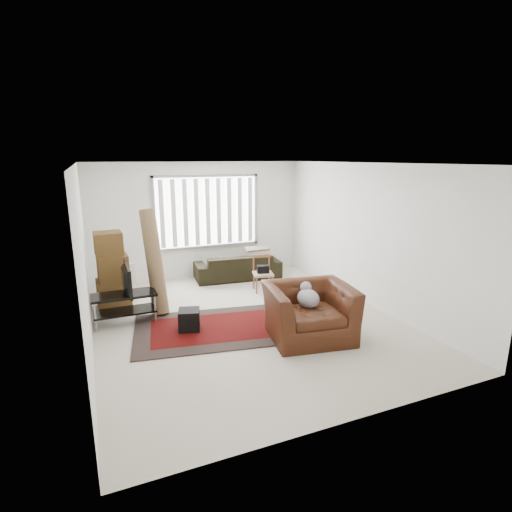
{
  "coord_description": "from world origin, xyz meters",
  "views": [
    {
      "loc": [
        -2.37,
        -6.09,
        2.8
      ],
      "look_at": [
        0.36,
        0.4,
        1.05
      ],
      "focal_mm": 28.0,
      "sensor_mm": 36.0,
      "label": 1
    }
  ],
  "objects_px": {
    "tv_stand": "(124,302)",
    "armchair": "(309,308)",
    "sofa": "(238,263)",
    "moving_boxes": "(112,273)",
    "side_chair": "(263,272)"
  },
  "relations": [
    {
      "from": "tv_stand",
      "to": "moving_boxes",
      "type": "xyz_separation_m",
      "value": [
        -0.12,
        0.9,
        0.29
      ]
    },
    {
      "from": "moving_boxes",
      "to": "side_chair",
      "type": "distance_m",
      "value": 3.03
    },
    {
      "from": "sofa",
      "to": "armchair",
      "type": "xyz_separation_m",
      "value": [
        -0.06,
        -3.44,
        0.11
      ]
    },
    {
      "from": "sofa",
      "to": "armchair",
      "type": "relative_size",
      "value": 1.35
    },
    {
      "from": "tv_stand",
      "to": "armchair",
      "type": "xyz_separation_m",
      "value": [
        2.64,
        -1.71,
        0.1
      ]
    },
    {
      "from": "tv_stand",
      "to": "sofa",
      "type": "height_order",
      "value": "sofa"
    },
    {
      "from": "tv_stand",
      "to": "moving_boxes",
      "type": "distance_m",
      "value": 0.95
    },
    {
      "from": "moving_boxes",
      "to": "sofa",
      "type": "height_order",
      "value": "moving_boxes"
    },
    {
      "from": "tv_stand",
      "to": "sofa",
      "type": "xyz_separation_m",
      "value": [
        2.7,
        1.72,
        -0.0
      ]
    },
    {
      "from": "side_chair",
      "to": "sofa",
      "type": "bearing_deg",
      "value": 112.58
    },
    {
      "from": "tv_stand",
      "to": "armchair",
      "type": "relative_size",
      "value": 0.72
    },
    {
      "from": "side_chair",
      "to": "armchair",
      "type": "height_order",
      "value": "armchair"
    },
    {
      "from": "moving_boxes",
      "to": "sofa",
      "type": "bearing_deg",
      "value": 16.28
    },
    {
      "from": "moving_boxes",
      "to": "armchair",
      "type": "distance_m",
      "value": 3.8
    },
    {
      "from": "sofa",
      "to": "side_chair",
      "type": "relative_size",
      "value": 2.64
    }
  ]
}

